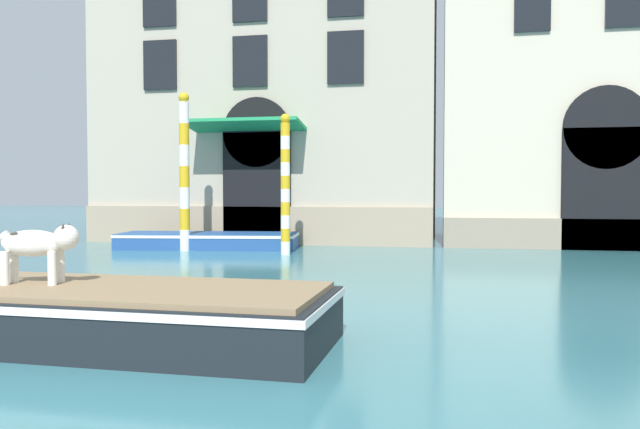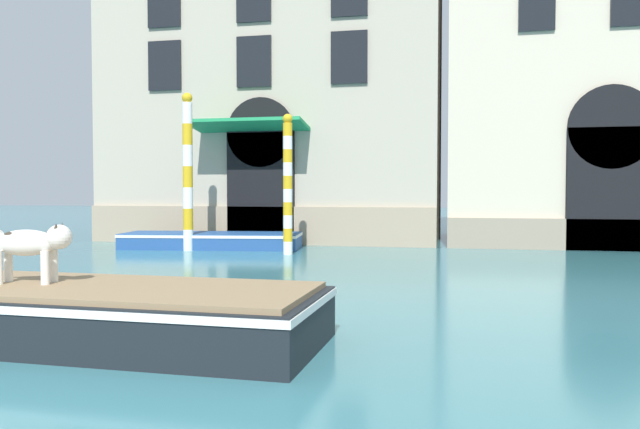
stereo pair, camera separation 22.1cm
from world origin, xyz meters
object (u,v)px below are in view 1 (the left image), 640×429
mooring_pole_1 (184,171)px  mooring_pole_0 (285,184)px  boat_moored_near_palazzo (209,240)px  boat_foreground (52,310)px  dog_on_deck (39,244)px

mooring_pole_1 → mooring_pole_0: bearing=-8.8°
mooring_pole_0 → mooring_pole_1: mooring_pole_1 is taller
boat_moored_near_palazzo → mooring_pole_0: bearing=-33.8°
mooring_pole_1 → boat_foreground: bearing=-74.8°
boat_foreground → mooring_pole_0: 9.75m
mooring_pole_0 → mooring_pole_1: bearing=171.2°
boat_moored_near_palazzo → mooring_pole_1: 2.20m
boat_moored_near_palazzo → boat_foreground: bearing=-85.2°
boat_foreground → mooring_pole_1: size_ratio=1.46×
dog_on_deck → mooring_pole_1: mooring_pole_1 is taller
boat_foreground → boat_moored_near_palazzo: bearing=103.6°
dog_on_deck → mooring_pole_1: size_ratio=0.23×
boat_foreground → dog_on_deck: size_ratio=6.24×
boat_foreground → mooring_pole_0: size_ratio=1.74×
boat_foreground → mooring_pole_1: (-2.74, 10.09, 1.90)m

